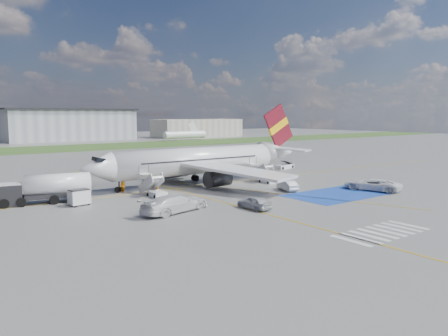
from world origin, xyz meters
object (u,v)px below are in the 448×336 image
at_px(airliner, 205,160).
at_px(belt_loader, 284,167).
at_px(car_silver_a, 254,202).
at_px(car_silver_b, 287,186).
at_px(gpu_cart, 79,198).
at_px(fuel_tanker, 46,191).
at_px(van_white_a, 372,183).
at_px(van_white_b, 175,200).

relative_size(airliner, belt_loader, 7.05).
bearing_deg(car_silver_a, car_silver_b, -153.24).
relative_size(gpu_cart, belt_loader, 0.46).
bearing_deg(gpu_cart, airliner, 4.90).
relative_size(airliner, gpu_cart, 15.39).
distance_m(airliner, car_silver_a, 19.38).
bearing_deg(fuel_tanker, gpu_cart, -43.62).
relative_size(car_silver_a, van_white_a, 0.75).
relative_size(gpu_cart, van_white_a, 0.42).
xyz_separation_m(gpu_cart, car_silver_b, (25.59, -7.09, -0.15)).
xyz_separation_m(airliner, car_silver_b, (5.18, -12.13, -2.72)).
height_order(car_silver_b, van_white_a, van_white_a).
bearing_deg(car_silver_b, airliner, -48.21).
distance_m(fuel_tanker, gpu_cart, 4.42).
distance_m(gpu_cart, van_white_a, 37.41).
bearing_deg(van_white_a, car_silver_a, -17.64).
bearing_deg(fuel_tanker, airliner, 14.13).
height_order(airliner, fuel_tanker, airliner).
bearing_deg(airliner, van_white_b, -133.10).
height_order(airliner, belt_loader, airliner).
xyz_separation_m(airliner, van_white_a, (14.33, -18.92, -2.34)).
relative_size(airliner, van_white_b, 5.83).
height_order(gpu_cart, van_white_a, van_white_a).
bearing_deg(van_white_b, car_silver_b, -96.90).
bearing_deg(van_white_b, car_silver_a, -130.79).
relative_size(fuel_tanker, belt_loader, 1.93).
relative_size(gpu_cart, car_silver_a, 0.57).
bearing_deg(gpu_cart, van_white_a, -30.74).
bearing_deg(car_silver_a, gpu_cart, -44.48).
xyz_separation_m(car_silver_b, van_white_a, (9.15, -6.80, 0.38)).
distance_m(airliner, van_white_b, 19.87).
distance_m(belt_loader, car_silver_b, 24.05).
distance_m(gpu_cart, car_silver_b, 26.55).
height_order(car_silver_a, van_white_b, van_white_b).
bearing_deg(fuel_tanker, car_silver_b, -10.26).
bearing_deg(airliner, van_white_a, -52.86).
height_order(belt_loader, van_white_b, van_white_b).
bearing_deg(van_white_a, fuel_tanker, -40.79).
bearing_deg(belt_loader, fuel_tanker, 174.60).
bearing_deg(airliner, belt_loader, 13.63).
distance_m(fuel_tanker, car_silver_a, 23.91).
distance_m(van_white_a, van_white_b, 28.19).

